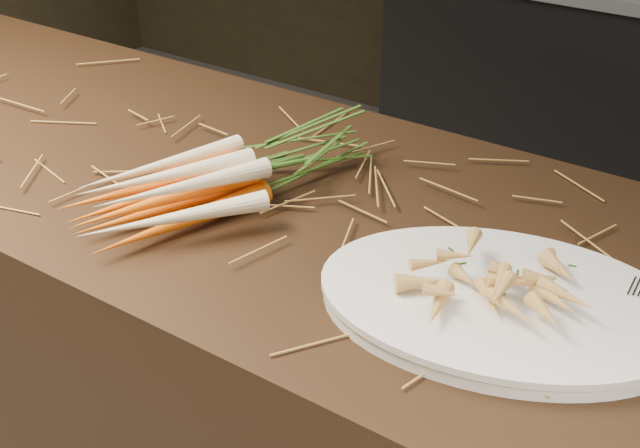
# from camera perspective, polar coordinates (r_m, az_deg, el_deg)

# --- Properties ---
(main_counter) EXTENTS (2.40, 0.70, 0.90)m
(main_counter) POSITION_cam_1_polar(r_m,az_deg,el_deg) (1.58, -5.97, -10.95)
(main_counter) COLOR black
(main_counter) RESTS_ON ground
(straw_bedding) EXTENTS (1.40, 0.60, 0.02)m
(straw_bedding) POSITION_cam_1_polar(r_m,az_deg,el_deg) (1.31, -7.06, 3.99)
(straw_bedding) COLOR olive
(straw_bedding) RESTS_ON main_counter
(root_veg_bunch) EXTENTS (0.34, 0.54, 0.10)m
(root_veg_bunch) POSITION_cam_1_polar(r_m,az_deg,el_deg) (1.23, -4.71, 4.01)
(root_veg_bunch) COLOR #EA4A0B
(root_veg_bunch) RESTS_ON main_counter
(serving_platter) EXTENTS (0.51, 0.41, 0.02)m
(serving_platter) POSITION_cam_1_polar(r_m,az_deg,el_deg) (1.01, 12.66, -5.69)
(serving_platter) COLOR white
(serving_platter) RESTS_ON main_counter
(roasted_veg_heap) EXTENTS (0.25, 0.21, 0.05)m
(roasted_veg_heap) POSITION_cam_1_polar(r_m,az_deg,el_deg) (0.99, 12.90, -4.01)
(roasted_veg_heap) COLOR #BE8334
(roasted_veg_heap) RESTS_ON serving_platter
(serving_fork) EXTENTS (0.02, 0.17, 0.00)m
(serving_fork) POSITION_cam_1_polar(r_m,az_deg,el_deg) (1.00, 21.68, -7.07)
(serving_fork) COLOR silver
(serving_fork) RESTS_ON serving_platter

